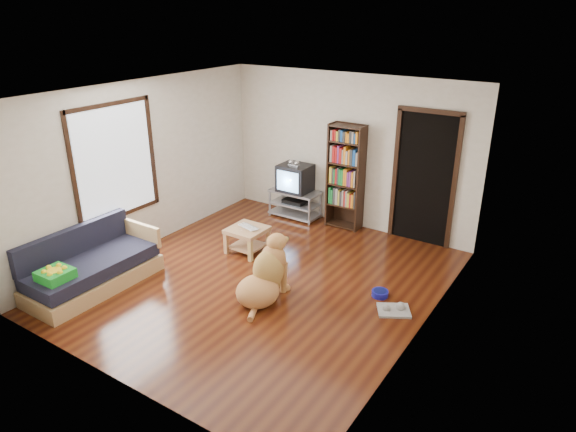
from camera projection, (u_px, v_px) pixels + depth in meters
The scene contains 18 objects.
ground at pixel (263, 281), 7.21m from camera, with size 5.00×5.00×0.00m, color #51230E.
ceiling at pixel (259, 93), 6.22m from camera, with size 5.00×5.00×0.00m, color white.
wall_back at pixel (348, 152), 8.65m from camera, with size 4.50×4.50×0.00m, color silver.
wall_front at pixel (104, 270), 4.79m from camera, with size 4.50×4.50×0.00m, color silver.
wall_left at pixel (142, 166), 7.86m from camera, with size 5.00×5.00×0.00m, color silver.
wall_right at pixel (428, 233), 5.58m from camera, with size 5.00×5.00×0.00m, color silver.
green_cushion at pixel (55, 275), 6.38m from camera, with size 0.37×0.37×0.12m, color green.
laptop at pixel (246, 228), 7.89m from camera, with size 0.36×0.23×0.03m, color silver.
dog_bowl at pixel (380, 293), 6.82m from camera, with size 0.22×0.22×0.08m, color navy.
grey_rag at pixel (394, 310), 6.48m from camera, with size 0.40×0.32×0.03m, color #9B9B9B.
window at pixel (115, 162), 7.39m from camera, with size 0.03×1.46×1.70m.
doorway at pixel (424, 176), 8.02m from camera, with size 1.03×0.05×2.19m.
tv_stand at pixel (295, 203), 9.31m from camera, with size 0.90×0.45×0.50m.
crt_tv at pixel (296, 177), 9.14m from camera, with size 0.55×0.52×0.58m.
bookshelf at pixel (346, 171), 8.62m from camera, with size 0.60×0.30×1.80m.
sofa at pixel (92, 269), 7.00m from camera, with size 0.80×1.80×0.80m.
coffee_table at pixel (247, 235), 7.96m from camera, with size 0.55×0.55×0.40m.
dog at pixel (265, 276), 6.67m from camera, with size 0.60×1.08×0.88m.
Camera 1 is at (3.76, -5.09, 3.60)m, focal length 32.00 mm.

